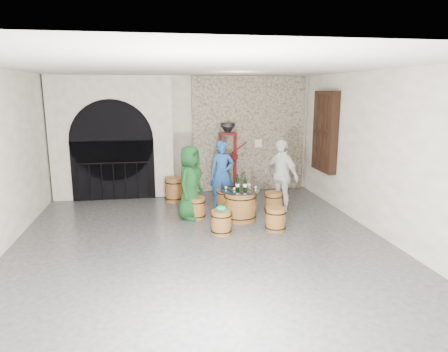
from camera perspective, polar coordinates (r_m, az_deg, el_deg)
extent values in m
plane|color=#303033|center=(7.58, -3.12, -9.63)|extent=(8.00, 8.00, 0.00)
plane|color=silver|center=(11.09, -5.64, 5.82)|extent=(8.00, 0.00, 8.00)
plane|color=silver|center=(3.32, 4.73, -9.17)|extent=(8.00, 0.00, 8.00)
plane|color=silver|center=(8.29, 21.56, 2.91)|extent=(0.00, 8.00, 8.00)
plane|color=beige|center=(7.05, -3.43, 15.31)|extent=(8.00, 8.00, 0.00)
cube|color=tan|center=(11.30, 3.58, 5.97)|extent=(3.20, 0.12, 3.18)
cube|color=silver|center=(10.87, -15.62, 5.31)|extent=(3.10, 0.50, 3.18)
cube|color=black|center=(10.73, -15.51, 0.77)|extent=(2.10, 0.03, 1.55)
cylinder|color=black|center=(10.61, -15.74, 4.87)|extent=(2.10, 0.03, 2.10)
cylinder|color=black|center=(10.63, -15.60, 1.78)|extent=(1.79, 0.04, 0.04)
cylinder|color=black|center=(10.85, -20.14, -0.95)|extent=(0.02, 0.02, 0.98)
cylinder|color=black|center=(10.80, -18.59, -0.90)|extent=(0.02, 0.02, 0.98)
cylinder|color=black|center=(10.76, -17.03, -0.85)|extent=(0.02, 0.02, 0.98)
cylinder|color=black|center=(10.73, -15.45, -0.79)|extent=(0.02, 0.02, 0.98)
cylinder|color=black|center=(10.70, -13.87, -0.74)|extent=(0.02, 0.02, 0.98)
cylinder|color=black|center=(10.68, -12.28, -0.68)|extent=(0.02, 0.02, 0.98)
cylinder|color=black|center=(10.67, -10.68, -0.63)|extent=(0.02, 0.02, 0.98)
cube|color=black|center=(10.33, 14.25, 6.16)|extent=(0.20, 1.10, 2.00)
cube|color=black|center=(10.31, 14.00, 6.17)|extent=(0.06, 0.88, 1.76)
cube|color=black|center=(10.32, 14.15, 6.16)|extent=(0.22, 0.92, 0.06)
cube|color=black|center=(10.06, 14.81, 5.98)|extent=(0.22, 0.06, 1.80)
cube|color=black|center=(10.32, 14.15, 6.16)|extent=(0.22, 0.06, 1.80)
cube|color=black|center=(10.59, 13.52, 6.34)|extent=(0.22, 0.06, 1.80)
cylinder|color=#8E5D29|center=(8.81, 2.32, -4.28)|extent=(0.67, 0.67, 0.64)
cylinder|color=#8E5D29|center=(8.81, 2.32, -4.28)|extent=(0.72, 0.72, 0.14)
torus|color=black|center=(8.87, 2.31, -5.63)|extent=(0.72, 0.72, 0.02)
torus|color=black|center=(8.75, 2.33, -2.92)|extent=(0.72, 0.72, 0.02)
cylinder|color=#8E5D29|center=(8.72, 2.34, -2.21)|extent=(0.69, 0.69, 0.02)
cylinder|color=black|center=(8.72, 2.34, -2.06)|extent=(0.87, 0.87, 0.01)
cylinder|color=#8E5D29|center=(8.95, -3.98, -4.63)|extent=(0.39, 0.39, 0.46)
cylinder|color=#8E5D29|center=(8.95, -3.98, -4.63)|extent=(0.42, 0.42, 0.10)
torus|color=black|center=(8.99, -3.97, -5.59)|extent=(0.43, 0.43, 0.02)
torus|color=black|center=(8.90, -3.99, -3.65)|extent=(0.43, 0.43, 0.02)
cylinder|color=#8E5D29|center=(8.88, -4.00, -3.13)|extent=(0.40, 0.40, 0.02)
cylinder|color=#8E5D29|center=(9.71, 0.13, -3.25)|extent=(0.39, 0.39, 0.46)
cylinder|color=#8E5D29|center=(9.71, 0.13, -3.25)|extent=(0.42, 0.42, 0.10)
torus|color=black|center=(9.76, 0.13, -4.14)|extent=(0.43, 0.43, 0.02)
torus|color=black|center=(9.67, 0.13, -2.35)|extent=(0.43, 0.43, 0.02)
cylinder|color=#8E5D29|center=(9.65, 0.13, -1.86)|extent=(0.40, 0.40, 0.02)
cylinder|color=#8E5D29|center=(9.44, 7.07, -3.80)|extent=(0.39, 0.39, 0.46)
cylinder|color=#8E5D29|center=(9.44, 7.07, -3.80)|extent=(0.42, 0.42, 0.10)
torus|color=black|center=(9.48, 7.05, -4.72)|extent=(0.43, 0.43, 0.02)
torus|color=black|center=(9.40, 7.10, -2.88)|extent=(0.43, 0.43, 0.02)
cylinder|color=#8E5D29|center=(9.37, 7.11, -2.38)|extent=(0.40, 0.40, 0.02)
cylinder|color=#8E5D29|center=(8.24, 7.37, -6.19)|extent=(0.39, 0.39, 0.46)
cylinder|color=#8E5D29|center=(8.24, 7.37, -6.19)|extent=(0.42, 0.42, 0.10)
torus|color=black|center=(8.29, 7.34, -7.22)|extent=(0.43, 0.43, 0.02)
torus|color=black|center=(8.19, 7.40, -5.14)|extent=(0.43, 0.43, 0.02)
cylinder|color=#8E5D29|center=(8.17, 7.42, -4.58)|extent=(0.40, 0.40, 0.02)
cylinder|color=#8E5D29|center=(7.98, -0.39, -6.69)|extent=(0.39, 0.39, 0.46)
cylinder|color=#8E5D29|center=(7.98, -0.39, -6.69)|extent=(0.42, 0.42, 0.10)
torus|color=black|center=(8.03, -0.39, -7.75)|extent=(0.43, 0.43, 0.02)
torus|color=black|center=(7.93, -0.39, -5.61)|extent=(0.43, 0.43, 0.02)
cylinder|color=#8E5D29|center=(7.91, -0.39, -5.03)|extent=(0.40, 0.40, 0.02)
ellipsoid|color=#0D995A|center=(7.89, -0.39, -4.64)|extent=(0.20, 0.20, 0.11)
cylinder|color=#0D995A|center=(7.89, 0.22, -4.98)|extent=(0.13, 0.13, 0.01)
imported|color=#113D18|center=(8.82, -4.86, -0.94)|extent=(0.87, 0.96, 1.64)
imported|color=#1B4D99|center=(9.76, -0.28, 0.33)|extent=(0.64, 0.47, 1.62)
imported|color=silver|center=(9.43, 8.13, 0.04)|extent=(0.85, 1.07, 1.71)
cylinder|color=black|center=(8.72, 1.96, -1.25)|extent=(0.07, 0.07, 0.22)
cylinder|color=white|center=(8.72, 1.96, -1.31)|extent=(0.08, 0.08, 0.06)
cone|color=black|center=(8.69, 1.96, -0.45)|extent=(0.07, 0.07, 0.05)
cylinder|color=black|center=(8.68, 1.97, -0.09)|extent=(0.03, 0.03, 0.07)
cylinder|color=black|center=(8.71, 3.03, -1.27)|extent=(0.07, 0.07, 0.22)
cylinder|color=white|center=(8.72, 3.02, -1.33)|extent=(0.08, 0.08, 0.06)
cone|color=black|center=(8.69, 3.03, -0.47)|extent=(0.07, 0.07, 0.05)
cylinder|color=black|center=(8.67, 3.04, -0.11)|extent=(0.03, 0.03, 0.07)
cylinder|color=black|center=(8.87, 1.95, -1.03)|extent=(0.07, 0.07, 0.22)
cylinder|color=white|center=(8.87, 1.95, -1.09)|extent=(0.08, 0.08, 0.06)
cone|color=black|center=(8.84, 1.95, -0.24)|extent=(0.07, 0.07, 0.05)
cylinder|color=black|center=(8.83, 1.96, 0.11)|extent=(0.03, 0.03, 0.07)
cylinder|color=#8E5D29|center=(10.34, -7.16, -1.98)|extent=(0.43, 0.43, 0.61)
cylinder|color=#8E5D29|center=(10.34, -7.16, -1.98)|extent=(0.46, 0.46, 0.13)
torus|color=black|center=(10.40, -7.13, -3.08)|extent=(0.47, 0.47, 0.02)
torus|color=black|center=(10.30, -7.19, -0.86)|extent=(0.47, 0.47, 0.02)
cylinder|color=#8E5D29|center=(10.27, -7.20, -0.28)|extent=(0.44, 0.44, 0.02)
cube|color=#530D0E|center=(11.00, 0.53, -2.38)|extent=(0.57, 0.48, 0.10)
cube|color=#530D0E|center=(10.79, 0.54, 2.77)|extent=(0.51, 0.35, 0.12)
cube|color=#530D0E|center=(10.71, 0.54, 6.03)|extent=(0.49, 0.17, 0.07)
cylinder|color=black|center=(10.87, 0.53, 0.51)|extent=(0.06, 0.06, 1.03)
cylinder|color=black|center=(10.69, 0.55, 7.30)|extent=(0.39, 0.39, 0.09)
cone|color=black|center=(10.70, 0.54, 6.64)|extent=(0.39, 0.39, 0.21)
cube|color=#530D0E|center=(10.77, -0.52, 1.80)|extent=(0.08, 0.08, 1.65)
cube|color=#530D0E|center=(10.88, 1.58, 1.90)|extent=(0.08, 0.08, 1.65)
cylinder|color=#530D0E|center=(10.81, 2.18, 4.04)|extent=(0.44, 0.07, 0.32)
cube|color=silver|center=(11.31, 4.89, 4.68)|extent=(0.18, 0.10, 0.22)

